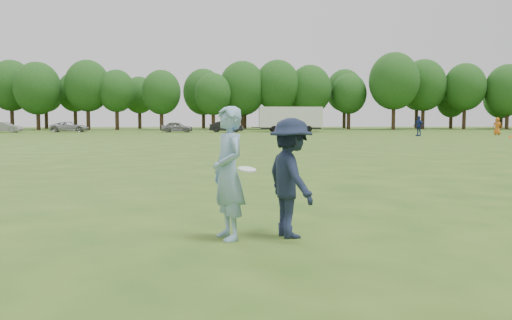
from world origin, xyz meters
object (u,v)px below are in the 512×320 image
at_px(car_b, 4,127).
at_px(car_f, 227,127).
at_px(player_far_b, 419,126).
at_px(car_c, 70,127).
at_px(field_cone, 510,136).
at_px(thrower, 228,173).
at_px(car_e, 177,127).
at_px(player_far_c, 497,126).
at_px(cargo_trailer, 290,118).
at_px(defender, 291,178).

distance_m(car_b, car_f, 27.02).
distance_m(player_far_b, car_f, 24.45).
height_order(car_c, car_f, car_f).
distance_m(player_far_b, field_cone, 8.45).
distance_m(car_f, field_cone, 32.85).
relative_size(thrower, car_e, 0.51).
height_order(player_far_c, cargo_trailer, cargo_trailer).
bearing_deg(car_e, thrower, -170.00).
bearing_deg(thrower, car_e, 164.26).
bearing_deg(car_b, car_e, -87.61).
distance_m(defender, car_c, 65.16).
height_order(field_cone, cargo_trailer, cargo_trailer).
bearing_deg(cargo_trailer, player_far_c, -36.37).
bearing_deg(cargo_trailer, car_e, -173.29).
xyz_separation_m(car_b, car_e, (20.87, 0.03, 0.00)).
distance_m(player_far_c, field_cone, 8.09).
xyz_separation_m(car_c, car_e, (13.69, -2.29, 0.00)).
relative_size(car_c, field_cone, 15.75).
bearing_deg(car_f, car_e, 100.23).
distance_m(car_b, car_c, 7.53).
height_order(defender, field_cone, defender).
bearing_deg(car_b, player_far_b, -105.73).
bearing_deg(field_cone, car_b, 158.63).
xyz_separation_m(player_far_b, car_c, (-38.78, 17.29, -0.34)).
distance_m(defender, car_e, 59.92).
bearing_deg(thrower, car_c, 176.16).
bearing_deg(field_cone, player_far_b, 139.21).
distance_m(car_c, car_e, 13.88).
bearing_deg(cargo_trailer, car_c, 178.77).
bearing_deg(car_e, cargo_trailer, -79.06).
height_order(player_far_b, field_cone, player_far_b).
bearing_deg(field_cone, thrower, -123.04).
bearing_deg(cargo_trailer, car_f, -171.46).
xyz_separation_m(defender, car_b, (-27.82, 59.49, -0.25)).
bearing_deg(defender, car_e, -12.07).
xyz_separation_m(car_b, car_f, (27.02, 0.48, 0.04)).
bearing_deg(defender, car_f, -17.96).
relative_size(player_far_c, car_e, 0.48).
relative_size(thrower, car_c, 0.42).
bearing_deg(car_f, thrower, -174.15).
relative_size(defender, field_cone, 6.01).
relative_size(car_e, field_cone, 12.90).
height_order(car_e, field_cone, car_e).
distance_m(player_far_b, car_e, 29.23).
height_order(player_far_c, car_e, player_far_c).
height_order(thrower, defender, thrower).
bearing_deg(car_f, player_far_b, -123.26).
bearing_deg(car_c, defender, -166.43).
distance_m(player_far_b, cargo_trailer, 19.87).
height_order(car_b, car_f, car_f).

